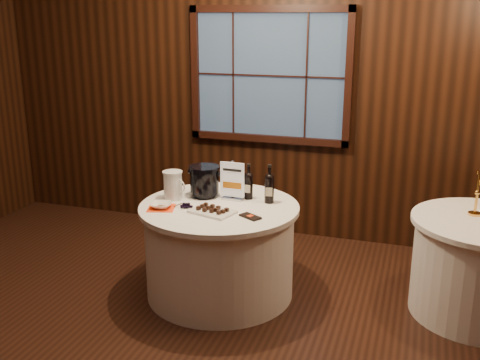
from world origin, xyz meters
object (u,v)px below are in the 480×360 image
(grape_bunch, at_px, (186,206))
(glass_pitcher, at_px, (173,185))
(main_table, at_px, (220,249))
(cracker_bowl, at_px, (161,205))
(sign_stand, at_px, (233,186))
(port_bottle_left, at_px, (249,184))
(chocolate_plate, at_px, (212,210))
(brass_candlestick, at_px, (477,199))
(side_table, at_px, (480,267))
(ice_bucket, at_px, (204,181))
(port_bottle_right, at_px, (269,186))
(chocolate_box, at_px, (250,217))

(grape_bunch, distance_m, glass_pitcher, 0.28)
(main_table, height_order, grape_bunch, grape_bunch)
(main_table, relative_size, cracker_bowl, 7.84)
(sign_stand, relative_size, cracker_bowl, 2.01)
(port_bottle_left, relative_size, chocolate_plate, 0.78)
(cracker_bowl, xyz_separation_m, brass_candlestick, (2.33, 0.61, 0.10))
(main_table, distance_m, sign_stand, 0.53)
(main_table, xyz_separation_m, side_table, (2.00, 0.30, 0.00))
(ice_bucket, height_order, cracker_bowl, ice_bucket)
(side_table, relative_size, chocolate_plate, 2.85)
(main_table, distance_m, chocolate_plate, 0.44)
(port_bottle_right, relative_size, grape_bunch, 1.95)
(main_table, xyz_separation_m, port_bottle_left, (0.17, 0.23, 0.51))
(port_bottle_left, bearing_deg, side_table, 3.33)
(side_table, bearing_deg, main_table, -171.47)
(main_table, relative_size, brass_candlestick, 3.66)
(sign_stand, xyz_separation_m, chocolate_plate, (-0.04, -0.35, -0.09))
(sign_stand, height_order, port_bottle_left, sign_stand)
(grape_bunch, height_order, brass_candlestick, brass_candlestick)
(side_table, distance_m, brass_candlestick, 0.52)
(main_table, bearing_deg, glass_pitcher, 175.05)
(main_table, bearing_deg, sign_stand, 71.69)
(sign_stand, distance_m, grape_bunch, 0.43)
(cracker_bowl, bearing_deg, sign_stand, 39.28)
(side_table, distance_m, ice_bucket, 2.26)
(side_table, distance_m, chocolate_box, 1.79)
(sign_stand, relative_size, port_bottle_left, 1.11)
(grape_bunch, height_order, glass_pitcher, glass_pitcher)
(cracker_bowl, distance_m, brass_candlestick, 2.41)
(cracker_bowl, bearing_deg, port_bottle_left, 37.44)
(port_bottle_left, height_order, brass_candlestick, brass_candlestick)
(grape_bunch, bearing_deg, glass_pitcher, 135.83)
(chocolate_plate, height_order, cracker_bowl, chocolate_plate)
(side_table, bearing_deg, chocolate_box, -163.64)
(chocolate_plate, bearing_deg, ice_bucket, 119.91)
(main_table, bearing_deg, chocolate_box, -31.10)
(ice_bucket, height_order, chocolate_plate, ice_bucket)
(ice_bucket, relative_size, glass_pitcher, 1.11)
(chocolate_box, height_order, brass_candlestick, brass_candlestick)
(port_bottle_right, distance_m, chocolate_box, 0.41)
(side_table, xyz_separation_m, glass_pitcher, (-2.41, -0.26, 0.50))
(grape_bunch, bearing_deg, main_table, 33.52)
(chocolate_plate, xyz_separation_m, glass_pitcher, (-0.43, 0.22, 0.10))
(chocolate_plate, bearing_deg, grape_bunch, 171.29)
(main_table, distance_m, chocolate_box, 0.54)
(glass_pitcher, bearing_deg, sign_stand, 34.90)
(port_bottle_right, bearing_deg, chocolate_plate, -144.52)
(main_table, xyz_separation_m, grape_bunch, (-0.22, -0.15, 0.40))
(main_table, distance_m, brass_candlestick, 2.03)
(glass_pitcher, bearing_deg, brass_candlestick, 27.94)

